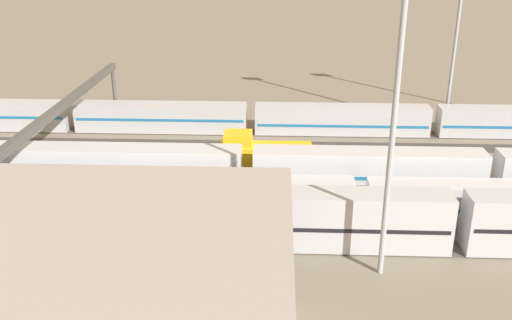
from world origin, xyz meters
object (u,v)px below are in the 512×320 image
Objects in this scene: train_on_track_6 at (171,216)px; train_on_track_5 at (231,199)px; train_on_track_3 at (263,158)px; light_mast_2 at (461,1)px; train_on_track_0 at (235,118)px; signal_gantry at (69,108)px; train_on_track_4 at (247,172)px; light_mast_1 at (400,57)px.

train_on_track_6 reaches higher than train_on_track_5.
train_on_track_3 and train_on_track_6 have the same top height.
train_on_track_6 is at bearing 46.04° from light_mast_2.
light_mast_2 is (-32.04, -33.22, 14.40)m from train_on_track_6.
train_on_track_6 is at bearing 83.94° from train_on_track_0.
train_on_track_4 is at bearing 165.61° from signal_gantry.
light_mast_1 reaches higher than train_on_track_4.
light_mast_2 is (-26.04, -23.22, 14.40)m from train_on_track_4.
light_mast_2 is 49.92m from signal_gantry.
train_on_track_4 is 5.20m from train_on_track_5.
signal_gantry is at bearing -31.51° from light_mast_1.
light_mast_1 is 1.02× the size of light_mast_2.
train_on_track_6 is at bearing -12.65° from light_mast_1.
train_on_track_6 is 6.89m from train_on_track_5.
train_on_track_3 reaches higher than train_on_track_5.
light_mast_2 is at bearing -143.49° from train_on_track_3.
train_on_track_0 is at bearing 6.37° from light_mast_2.
train_on_track_4 and train_on_track_6 have the same top height.
train_on_track_5 is at bearing 93.47° from train_on_track_0.
light_mast_1 is 0.77× the size of signal_gantry.
light_mast_1 is at bearing 129.19° from train_on_track_4.
train_on_track_0 is (-3.18, -30.00, -0.55)m from train_on_track_6.
light_mast_1 reaches higher than light_mast_2.
light_mast_2 is (-28.86, -3.22, 14.95)m from train_on_track_0.
light_mast_1 reaches higher than train_on_track_0.
light_mast_1 is at bearing 167.35° from train_on_track_6.
train_on_track_4 reaches higher than train_on_track_5.
train_on_track_4 reaches higher than train_on_track_0.
train_on_track_0 is at bearing -86.53° from train_on_track_5.
train_on_track_5 is 4.51× the size of light_mast_2.
train_on_track_5 is at bearing 151.19° from signal_gantry.
train_on_track_5 is at bearing -133.24° from train_on_track_6.
train_on_track_6 is 2.73× the size of signal_gantry.
train_on_track_5 is 21.69m from light_mast_1.
train_on_track_6 is 0.80× the size of train_on_track_5.
train_on_track_3 is 21.62m from signal_gantry.
train_on_track_3 reaches higher than train_on_track_0.
signal_gantry is (45.53, 18.22, -9.34)m from light_mast_2.
train_on_track_4 is 1.00× the size of train_on_track_6.
signal_gantry is at bearing -48.05° from train_on_track_6.
train_on_track_5 is at bearing 75.42° from train_on_track_4.
train_on_track_3 is 0.29× the size of signal_gantry.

